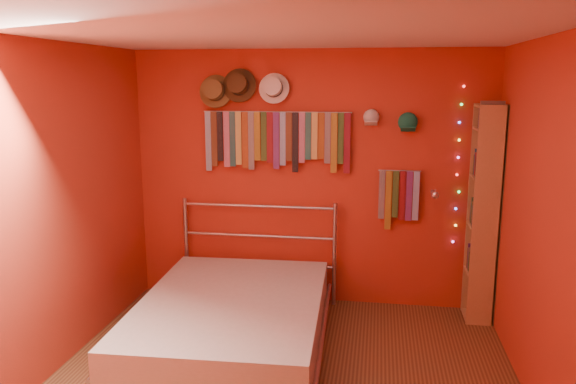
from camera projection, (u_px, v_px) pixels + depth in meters
The scene contains 15 objects.
back_wall at pixel (310, 179), 5.52m from camera, with size 3.50×0.02×2.50m, color #A12D1A.
right_wall at pixel (550, 234), 3.55m from camera, with size 0.02×3.50×2.50m, color #A12D1A.
left_wall at pixel (43, 213), 4.10m from camera, with size 0.02×3.50×2.50m, color #A12D1A.
ceiling at pixel (278, 33), 3.58m from camera, with size 3.50×3.50×0.02m, color white.
tie_rack at pixel (275, 138), 5.43m from camera, with size 1.45×0.03×0.59m.
small_tie_rack at pixel (398, 195), 5.35m from camera, with size 0.40×0.03×0.58m.
fedora_olive at pixel (215, 90), 5.40m from camera, with size 0.32×0.18×0.32m.
fedora_brown at pixel (238, 84), 5.35m from camera, with size 0.33×0.18×0.32m.
fedora_white at pixel (273, 88), 5.30m from camera, with size 0.29×0.16×0.29m.
cap_white at pixel (371, 117), 5.26m from camera, with size 0.16×0.21×0.16m.
cap_green at pixel (408, 122), 5.21m from camera, with size 0.18×0.23×0.18m.
fairy_lights at pixel (458, 166), 5.23m from camera, with size 0.06×0.02×1.49m.
reading_lamp at pixel (435, 194), 5.12m from camera, with size 0.07×0.31×0.09m.
bookshelf at pixel (488, 213), 5.09m from camera, with size 0.25×0.34×2.00m.
bed at pixel (232, 321), 4.66m from camera, with size 1.64×2.16×1.03m.
Camera 1 is at (0.65, -3.65, 2.21)m, focal length 35.00 mm.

